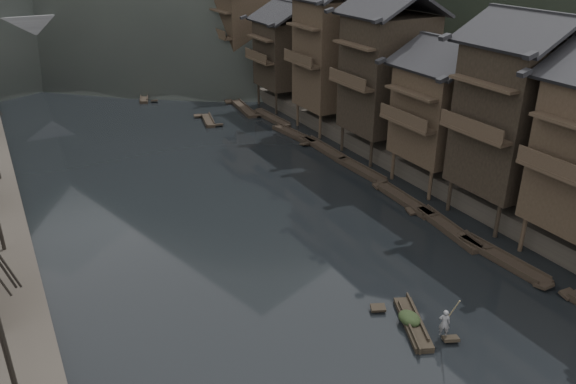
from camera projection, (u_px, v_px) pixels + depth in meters
water at (360, 325)px, 31.04m from camera, size 300.00×300.00×0.00m
right_bank at (402, 82)px, 77.66m from camera, size 40.00×200.00×1.80m
stilt_houses at (400, 65)px, 50.12m from camera, size 9.00×67.60×16.00m
moored_sampans at (355, 170)px, 50.78m from camera, size 2.97×54.92×0.47m
midriver_boats at (173, 107)px, 68.81m from camera, size 5.99×18.46×0.44m
stone_bridge at (92, 37)px, 86.31m from camera, size 40.00×6.00×9.00m
hero_sampan at (413, 323)px, 30.91m from camera, size 2.77×4.87×0.43m
cargo_heap at (410, 313)px, 30.80m from camera, size 1.09×1.43×0.65m
boatman at (445, 319)px, 29.50m from camera, size 0.72×0.68×1.65m
bamboo_pole at (454, 276)px, 28.46m from camera, size 0.84×1.98×3.67m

